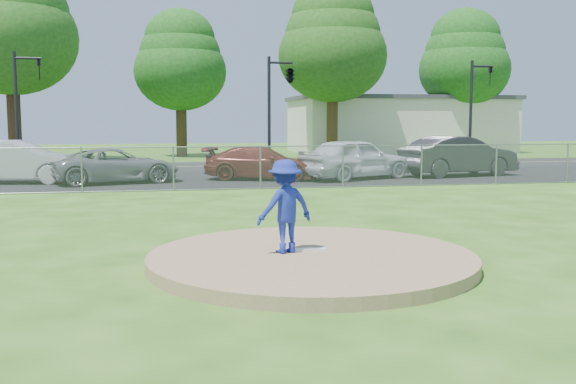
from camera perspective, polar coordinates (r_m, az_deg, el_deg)
name	(u,v)px	position (r m, az deg, el deg)	size (l,w,h in m)	color
ground	(239,196)	(20.42, -4.38, -0.38)	(120.00, 120.00, 0.00)	#275713
pitchers_mound	(312,259)	(10.66, 2.11, -5.97)	(5.40, 5.40, 0.20)	#8E714E
pitching_rubber	(309,250)	(10.83, 1.86, -5.13)	(0.60, 0.15, 0.04)	white
chain_link_fence	(232,168)	(22.33, -5.01, 2.12)	(40.00, 0.06, 1.50)	gray
parking_lot	(220,178)	(26.85, -6.04, 1.21)	(50.00, 8.00, 0.01)	black
street	(207,166)	(34.30, -7.18, 2.29)	(60.00, 7.00, 0.01)	black
commercial_building	(398,124)	(51.54, 9.75, 5.97)	(16.40, 9.40, 4.30)	beige
tree_left	(10,21)	(42.43, -23.50, 13.74)	(7.84, 7.84, 12.53)	#341E13
tree_center	(180,60)	(44.35, -9.56, 11.51)	(6.16, 6.16, 9.84)	#372514
tree_right	(333,42)	(43.97, 3.99, 13.18)	(7.28, 7.28, 11.63)	#3B2815
tree_far_right	(464,58)	(50.61, 15.41, 11.39)	(6.72, 6.72, 10.74)	#372414
traffic_signal_left	(21,100)	(32.78, -22.61, 7.55)	(1.28, 0.20, 5.60)	black
traffic_signal_center	(288,77)	(32.84, -0.01, 10.21)	(1.42, 2.48, 5.60)	black
traffic_signal_right	(475,103)	(36.21, 16.29, 7.62)	(1.28, 0.20, 5.60)	black
pitcher	(285,206)	(10.56, -0.26, -1.28)	(1.00, 0.57, 1.54)	navy
traffic_cone	(60,173)	(26.22, -19.59, 1.62)	(0.40, 0.40, 0.78)	#FF490D
parked_car_white	(17,162)	(26.71, -22.97, 2.50)	(1.74, 4.98, 1.64)	silver
parked_car_gray	(116,166)	(25.53, -15.03, 2.27)	(2.20, 4.77, 1.33)	slate
parked_car_darkred	(262,163)	(26.06, -2.34, 2.59)	(1.89, 4.65, 1.35)	maroon
parked_car_pearl	(355,158)	(26.47, 5.98, 2.98)	(2.00, 4.96, 1.69)	silver
parked_car_charcoal	(458,156)	(28.82, 14.89, 3.11)	(1.82, 5.22, 1.72)	#28282B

